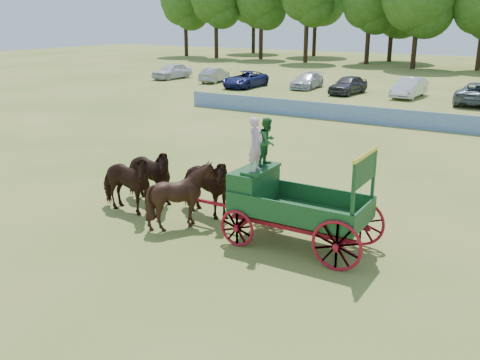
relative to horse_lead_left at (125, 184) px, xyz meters
name	(u,v)px	position (x,y,z in m)	size (l,w,h in m)	color
ground	(220,219)	(3.02, 1.13, -1.02)	(160.00, 160.00, 0.00)	#A29049
horse_lead_left	(125,184)	(0.00, 0.00, 0.00)	(1.10, 2.42, 2.04)	black
horse_lead_right	(147,175)	(0.00, 1.10, 0.00)	(1.10, 2.42, 2.04)	black
horse_wheel_left	(183,196)	(2.40, 0.00, 0.00)	(1.65, 1.86, 2.05)	black
horse_wheel_right	(203,186)	(2.40, 1.10, 0.00)	(1.10, 2.42, 2.04)	black
farm_dray	(278,190)	(5.38, 0.57, 0.54)	(6.00, 2.00, 3.67)	#A6101C
sponsor_banner	(368,115)	(2.02, 19.13, -0.50)	(26.00, 0.08, 1.05)	#1D519F
parked_cars	(369,86)	(-1.86, 31.13, -0.26)	(41.61, 7.32, 1.62)	silver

